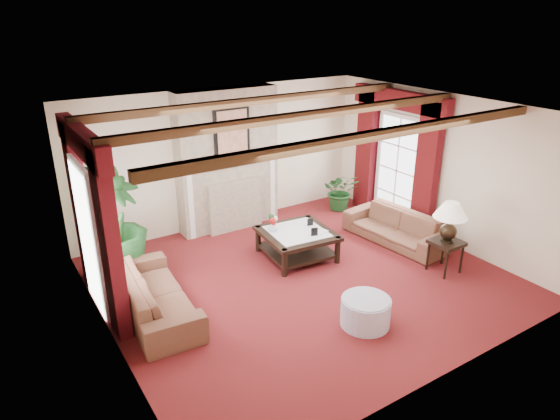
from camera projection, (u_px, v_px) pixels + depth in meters
floor at (303, 279)px, 8.02m from camera, size 6.00×6.00×0.00m
ceiling at (307, 111)px, 7.00m from camera, size 6.00×6.00×0.00m
back_wall at (223, 158)px, 9.65m from camera, size 6.00×0.02×2.70m
left_wall at (102, 249)px, 6.01m from camera, size 0.02×5.50×2.70m
right_wall at (440, 168)px, 9.01m from camera, size 0.02×5.50×2.70m
ceiling_beams at (307, 115)px, 7.02m from camera, size 6.00×3.00×0.12m
fireplace at (225, 88)px, 8.99m from camera, size 2.00×0.52×2.70m
french_door_left at (76, 166)px, 6.51m from camera, size 0.10×1.10×2.16m
french_door_right at (403, 116)px, 9.48m from camera, size 0.10×1.10×2.16m
curtains_left at (80, 133)px, 6.41m from camera, size 0.20×2.40×2.55m
curtains_right at (401, 94)px, 9.26m from camera, size 0.20×2.40×2.55m
sofa_left at (155, 287)px, 6.99m from camera, size 2.20×0.94×0.82m
sofa_right at (396, 222)px, 9.16m from camera, size 2.10×1.00×0.77m
potted_palm at (116, 247)px, 7.93m from camera, size 2.85×2.85×1.03m
small_plant at (341, 195)px, 10.66m from camera, size 1.49×1.50×0.65m
coffee_table at (297, 244)px, 8.65m from camera, size 1.27×1.27×0.48m
side_table at (445, 256)px, 8.15m from camera, size 0.60×0.60×0.55m
ottoman at (365, 312)px, 6.80m from camera, size 0.68×0.68×0.40m
table_lamp at (450, 222)px, 7.92m from camera, size 0.54×0.54×0.68m
flower_vase at (273, 227)px, 8.55m from camera, size 0.19×0.20×0.17m
book at (316, 226)px, 8.45m from camera, size 0.21×0.13×0.27m
photo_frame_a at (314, 232)px, 8.36m from camera, size 0.11×0.06×0.15m
photo_frame_b at (310, 222)px, 8.76m from camera, size 0.11×0.05×0.14m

